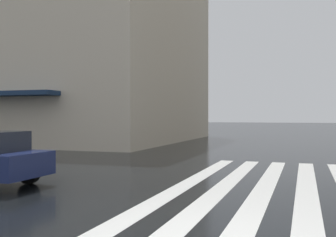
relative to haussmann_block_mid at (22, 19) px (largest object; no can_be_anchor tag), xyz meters
The scene contains 2 objects.
zebra_crossing 28.56m from the haussmann_block_mid, 128.96° to the right, with size 13.00×5.50×0.01m.
haussmann_block_mid is the anchor object (origin of this frame).
Camera 1 is at (-5.54, -1.46, 1.80)m, focal length 42.85 mm.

